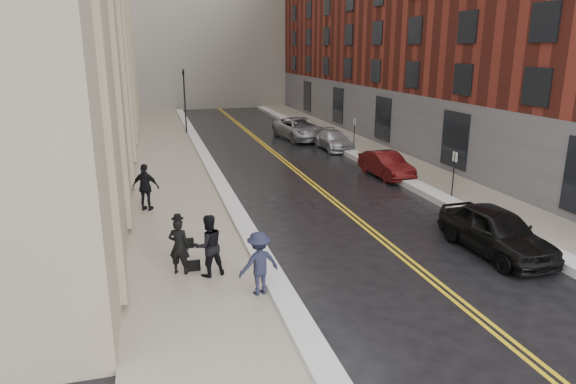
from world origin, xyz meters
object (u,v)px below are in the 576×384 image
car_silver_far (300,129)px  pedestrian_c (146,187)px  pedestrian_main (179,246)px  pedestrian_a (209,245)px  car_maroon (386,165)px  pedestrian_b (259,263)px  car_black (496,231)px  car_silver_near (334,140)px

car_silver_far → pedestrian_c: 19.70m
pedestrian_main → pedestrian_a: pedestrian_a is taller
pedestrian_a → car_maroon: bearing=-150.5°
pedestrian_a → pedestrian_b: size_ratio=1.05×
pedestrian_a → pedestrian_b: 1.97m
car_maroon → pedestrian_a: bearing=-139.2°
pedestrian_c → car_silver_far: bearing=-101.3°
car_maroon → pedestrian_main: size_ratio=2.35×
car_maroon → pedestrian_a: size_ratio=2.16×
car_black → pedestrian_a: size_ratio=2.47×
pedestrian_main → pedestrian_c: pedestrian_c is taller
car_silver_near → pedestrian_c: (-12.59, -11.52, 0.51)m
pedestrian_main → pedestrian_c: 6.89m
car_black → pedestrian_main: (-10.49, 0.80, 0.23)m
car_silver_far → pedestrian_b: size_ratio=3.24×
car_black → car_silver_near: car_black is taller
car_maroon → pedestrian_b: pedestrian_b is taller
car_silver_far → pedestrian_b: bearing=-116.0°
pedestrian_main → car_silver_far: bearing=-91.6°
car_maroon → car_silver_far: size_ratio=0.70×
car_silver_near → car_silver_far: 4.64m
car_silver_near → pedestrian_main: (-11.65, -18.35, 0.39)m
car_black → pedestrian_c: size_ratio=2.36×
car_black → car_maroon: bearing=82.2°
car_silver_far → car_black: bearing=-97.2°
car_maroon → car_silver_near: car_maroon is taller
car_silver_near → pedestrian_c: bearing=-137.8°
car_silver_near → pedestrian_a: size_ratio=2.29×
car_silver_far → pedestrian_c: bearing=-132.7°
car_black → car_maroon: size_ratio=1.14×
pedestrian_main → pedestrian_c: bearing=-59.0°
car_black → pedestrian_c: (-11.43, 7.63, 0.35)m
car_maroon → car_silver_near: (0.00, 8.25, -0.04)m
pedestrian_main → pedestrian_c: size_ratio=0.88×
pedestrian_c → car_silver_near: bearing=-113.2°
pedestrian_main → pedestrian_a: 0.92m
car_silver_far → pedestrian_c: size_ratio=2.95×
pedestrian_b → car_silver_near: bearing=-129.2°
car_black → pedestrian_main: 10.52m
car_silver_near → pedestrian_a: 21.61m
pedestrian_c → car_maroon: bearing=-141.1°
pedestrian_main → car_maroon: bearing=-115.9°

